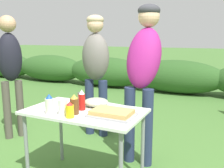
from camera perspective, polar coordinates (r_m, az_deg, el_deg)
The scene contains 15 objects.
shrub_hedge at distance 6.51m, azimuth 14.49°, elevation 1.66°, with size 14.40×0.90×0.84m.
folding_table at distance 2.39m, azimuth -6.26°, elevation -7.73°, with size 1.10×0.64×0.74m.
food_tray at distance 2.17m, azimuth 0.01°, elevation -6.70°, with size 0.39×0.27×0.06m.
plate_stack at distance 2.55m, azimuth -11.18°, elevation -4.48°, with size 0.25×0.25×0.03m, color white.
mixing_bowl at distance 2.49m, azimuth -3.67°, elevation -4.15°, with size 0.24×0.24×0.08m, color #ADBC99.
paper_cup_stack at distance 2.23m, azimuth -11.17°, elevation -5.28°, with size 0.08×0.08×0.14m, color white.
mayo_bottle at distance 2.28m, azimuth -14.12°, elevation -4.59°, with size 0.08×0.08×0.19m.
spice_jar at distance 2.42m, azimuth -7.18°, elevation -3.73°, with size 0.06×0.06×0.15m.
beer_bottle at distance 2.24m, azimuth -8.61°, elevation -4.69°, with size 0.08×0.08×0.18m.
ketchup_bottle at distance 2.36m, azimuth -6.88°, elevation -3.71°, with size 0.06×0.06×0.20m.
mustard_bottle at distance 2.16m, azimuth -9.55°, elevation -5.89°, with size 0.07×0.07×0.14m.
standing_person_with_beanie at distance 2.79m, azimuth 7.23°, elevation 4.56°, with size 0.40×0.53×1.78m.
standing_person_in_olive_jacket at distance 3.68m, azimuth -22.22°, elevation 4.16°, with size 0.36×0.39×1.70m.
standing_person_in_navy_coat at distance 3.51m, azimuth -3.75°, elevation 4.79°, with size 0.41×0.30×1.71m.
cooler_box at distance 4.02m, azimuth -0.70°, elevation -7.28°, with size 0.52×0.39×0.34m.
Camera 1 is at (1.20, -1.92, 1.42)m, focal length 40.00 mm.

